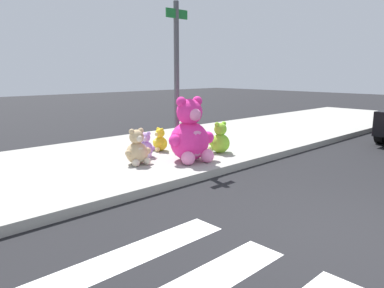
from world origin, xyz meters
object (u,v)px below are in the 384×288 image
(sign_pole, at_px, (177,76))
(plush_lavender, at_px, (145,147))
(plush_yellow, at_px, (160,142))
(plush_pink_large, at_px, (190,136))
(plush_white, at_px, (181,137))
(plush_lime, at_px, (220,140))
(plush_tan, at_px, (137,150))

(sign_pole, relative_size, plush_lavender, 5.86)
(plush_lavender, bearing_deg, plush_yellow, 24.54)
(plush_pink_large, bearing_deg, plush_yellow, 83.20)
(plush_pink_large, xyz_separation_m, plush_white, (0.66, 1.02, -0.25))
(plush_pink_large, distance_m, plush_yellow, 1.24)
(plush_yellow, xyz_separation_m, plush_lime, (0.86, -1.08, 0.07))
(sign_pole, height_order, plush_yellow, sign_pole)
(plush_tan, bearing_deg, plush_lime, -11.71)
(plush_lime, bearing_deg, plush_pink_large, -173.68)
(sign_pole, distance_m, plush_lime, 1.72)
(plush_pink_large, xyz_separation_m, plush_yellow, (0.14, 1.19, -0.31))
(plush_lime, bearing_deg, sign_pole, 150.68)
(plush_yellow, distance_m, plush_tan, 1.28)
(plush_pink_large, relative_size, plush_yellow, 2.44)
(plush_lime, xyz_separation_m, plush_tan, (-1.95, 0.40, 0.00))
(plush_lavender, xyz_separation_m, plush_white, (1.13, 0.11, 0.06))
(plush_pink_large, bearing_deg, plush_white, 57.00)
(sign_pole, relative_size, plush_white, 4.67)
(plush_pink_large, xyz_separation_m, plush_lime, (1.00, 0.11, -0.24))
(plush_white, distance_m, plush_yellow, 0.55)
(plush_pink_large, height_order, plush_lavender, plush_pink_large)
(plush_lime, bearing_deg, plush_lavender, 151.37)
(sign_pole, height_order, plush_white, sign_pole)
(plush_lavender, xyz_separation_m, plush_tan, (-0.48, -0.40, 0.07))
(sign_pole, xyz_separation_m, plush_lime, (0.85, -0.48, -1.42))
(plush_pink_large, xyz_separation_m, plush_lavender, (-0.46, 0.91, -0.31))
(plush_lavender, height_order, plush_yellow, plush_lavender)
(plush_tan, bearing_deg, sign_pole, 3.76)
(plush_pink_large, height_order, plush_yellow, plush_pink_large)
(plush_white, distance_m, plush_tan, 1.68)
(plush_pink_large, distance_m, plush_lime, 1.04)
(plush_white, bearing_deg, plush_yellow, 161.83)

